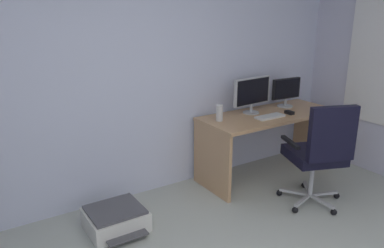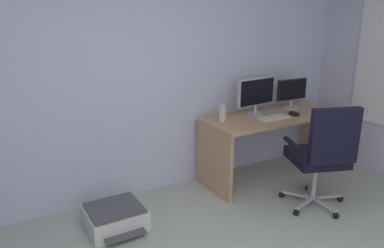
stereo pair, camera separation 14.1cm
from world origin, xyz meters
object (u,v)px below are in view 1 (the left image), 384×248
monitor_secondary (286,90)px  printer (116,219)px  office_chair (320,150)px  keyboard (270,117)px  monitor_main (252,93)px  computer_mouse (289,113)px  desk (268,129)px  desktop_speaker (219,113)px

monitor_secondary → printer: size_ratio=0.75×
monitor_secondary → office_chair: monitor_secondary is taller
keyboard → monitor_main: bearing=101.7°
computer_mouse → office_chair: size_ratio=0.10×
monitor_main → printer: 1.95m
keyboard → monitor_secondary: bearing=26.2°
computer_mouse → keyboard: bearing=176.7°
monitor_secondary → computer_mouse: bearing=-127.8°
monitor_main → keyboard: (0.05, -0.24, -0.22)m
monitor_main → keyboard: size_ratio=1.51×
desk → printer: 1.95m
office_chair → computer_mouse: bearing=66.7°
desktop_speaker → keyboard: bearing=-20.1°
monitor_secondary → keyboard: (-0.47, -0.24, -0.19)m
keyboard → office_chair: office_chair is taller
printer → desk: bearing=3.8°
monitor_secondary → computer_mouse: monitor_secondary is taller
desk → monitor_secondary: 0.54m
monitor_main → computer_mouse: (0.33, -0.26, -0.21)m
monitor_secondary → office_chair: 1.11m
desk → monitor_secondary: monitor_secondary is taller
computer_mouse → office_chair: (-0.29, -0.67, -0.16)m
monitor_main → monitor_secondary: 0.53m
computer_mouse → printer: bearing=179.6°
monitor_secondary → printer: 2.42m
monitor_main → keyboard: monitor_main is taller
monitor_secondary → keyboard: size_ratio=1.16×
printer → office_chair: bearing=-21.1°
desktop_speaker → office_chair: office_chair is taller
desktop_speaker → office_chair: bearing=-59.8°
computer_mouse → printer: size_ratio=0.19×
monitor_secondary → office_chair: (-0.49, -0.93, -0.34)m
monitor_secondary → desktop_speaker: (-1.00, -0.05, -0.11)m
computer_mouse → monitor_secondary: bearing=52.0°
monitor_secondary → desktop_speaker: 1.01m
desktop_speaker → printer: size_ratio=0.32×
computer_mouse → printer: 2.16m
keyboard → desktop_speaker: desktop_speaker is taller
monitor_secondary → desk: bearing=-161.4°
desk → desktop_speaker: desktop_speaker is taller
office_chair → printer: size_ratio=1.98×
monitor_main → desktop_speaker: size_ratio=3.01×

